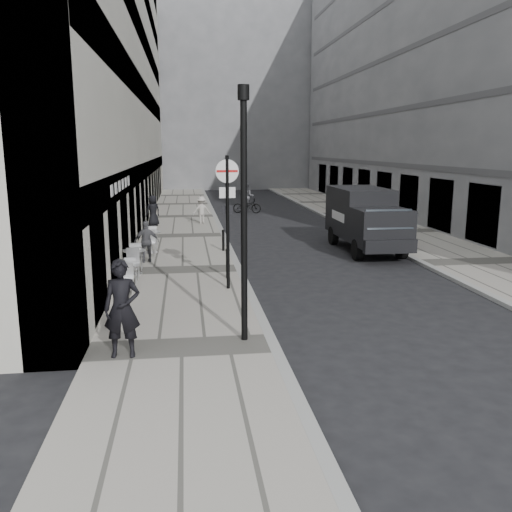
{
  "coord_description": "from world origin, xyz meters",
  "views": [
    {
      "loc": [
        -1.85,
        -8.51,
        4.36
      ],
      "look_at": [
        0.07,
        6.09,
        1.4
      ],
      "focal_mm": 38.0,
      "sensor_mm": 36.0,
      "label": 1
    }
  ],
  "objects": [
    {
      "name": "cafe_table_mid",
      "position": [
        -3.6,
        9.84,
        0.62
      ],
      "size": [
        0.77,
        1.73,
        0.98
      ],
      "color": "silver",
      "rests_on": "sidewalk"
    },
    {
      "name": "cyclist",
      "position": [
        2.29,
        27.69,
        0.8
      ],
      "size": [
        2.01,
        1.14,
        2.05
      ],
      "rotation": [
        0.0,
        0.0,
        -0.26
      ],
      "color": "black",
      "rests_on": "ground"
    },
    {
      "name": "bollard_far",
      "position": [
        -0.31,
        13.72,
        0.54
      ],
      "size": [
        0.11,
        0.11,
        0.83
      ],
      "primitive_type": "cylinder",
      "color": "black",
      "rests_on": "sidewalk"
    },
    {
      "name": "building_far",
      "position": [
        1.5,
        56.0,
        11.0
      ],
      "size": [
        24.0,
        16.0,
        22.0
      ],
      "primitive_type": "cube",
      "color": "gray",
      "rests_on": "ground"
    },
    {
      "name": "cafe_table_far",
      "position": [
        -3.27,
        13.68,
        0.64
      ],
      "size": [
        0.79,
        1.79,
        1.02
      ],
      "color": "silver",
      "rests_on": "sidewalk"
    },
    {
      "name": "pedestrian_b",
      "position": [
        -0.94,
        22.12,
        0.89
      ],
      "size": [
        1.07,
        0.74,
        1.53
      ],
      "primitive_type": "imported",
      "rotation": [
        0.0,
        0.0,
        3.32
      ],
      "color": "#B7B1A9",
      "rests_on": "sidewalk"
    },
    {
      "name": "bollard_near",
      "position": [
        -0.51,
        8.86,
        0.58
      ],
      "size": [
        0.12,
        0.12,
        0.93
      ],
      "primitive_type": "cylinder",
      "color": "black",
      "rests_on": "sidewalk"
    },
    {
      "name": "panel_van",
      "position": [
        5.73,
        13.61,
        1.48
      ],
      "size": [
        2.11,
        5.61,
        2.63
      ],
      "rotation": [
        0.0,
        0.0,
        -0.0
      ],
      "color": "black",
      "rests_on": "ground"
    },
    {
      "name": "pedestrian_a",
      "position": [
        -3.31,
        11.77,
        0.9
      ],
      "size": [
        0.96,
        0.5,
        1.56
      ],
      "primitive_type": "imported",
      "rotation": [
        0.0,
        0.0,
        3.27
      ],
      "color": "#515156",
      "rests_on": "sidewalk"
    },
    {
      "name": "cafe_table_near",
      "position": [
        -3.6,
        7.89,
        0.56
      ],
      "size": [
        0.68,
        1.54,
        0.87
      ],
      "color": "silver",
      "rests_on": "sidewalk"
    },
    {
      "name": "sign_post",
      "position": [
        -0.6,
        7.54,
        2.69
      ],
      "size": [
        0.69,
        0.11,
        4.01
      ],
      "rotation": [
        0.0,
        0.0,
        0.06
      ],
      "color": "black",
      "rests_on": "sidewalk"
    },
    {
      "name": "pedestrian_c",
      "position": [
        -3.6,
        21.49,
        0.96
      ],
      "size": [
        0.98,
        0.9,
        1.68
      ],
      "primitive_type": "imported",
      "rotation": [
        0.0,
        0.0,
        3.72
      ],
      "color": "black",
      "rests_on": "sidewalk"
    },
    {
      "name": "far_sidewalk",
      "position": [
        9.0,
        18.0,
        0.06
      ],
      "size": [
        4.0,
        60.0,
        0.12
      ],
      "primitive_type": "cube",
      "color": "gray",
      "rests_on": "ground"
    },
    {
      "name": "sidewalk",
      "position": [
        -2.0,
        18.0,
        0.06
      ],
      "size": [
        4.0,
        60.0,
        0.12
      ],
      "primitive_type": "cube",
      "color": "gray",
      "rests_on": "ground"
    },
    {
      "name": "lamppost",
      "position": [
        -0.6,
        3.0,
        3.18
      ],
      "size": [
        0.25,
        0.25,
        5.51
      ],
      "color": "black",
      "rests_on": "sidewalk"
    },
    {
      "name": "walking_man",
      "position": [
        -3.18,
        2.34,
        1.14
      ],
      "size": [
        0.76,
        0.51,
        2.04
      ],
      "primitive_type": "imported",
      "rotation": [
        0.0,
        0.0,
        -0.03
      ],
      "color": "black",
      "rests_on": "sidewalk"
    },
    {
      "name": "building_left",
      "position": [
        -6.0,
        24.5,
        9.0
      ],
      "size": [
        4.0,
        45.0,
        18.0
      ],
      "primitive_type": "cube",
      "color": "beige",
      "rests_on": "ground"
    },
    {
      "name": "building_right",
      "position": [
        14.0,
        24.5,
        10.0
      ],
      "size": [
        6.0,
        45.0,
        20.0
      ],
      "primitive_type": "cube",
      "color": "gray",
      "rests_on": "ground"
    },
    {
      "name": "ground",
      "position": [
        0.0,
        0.0,
        0.0
      ],
      "size": [
        120.0,
        120.0,
        0.0
      ],
      "primitive_type": "plane",
      "color": "black",
      "rests_on": "ground"
    }
  ]
}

